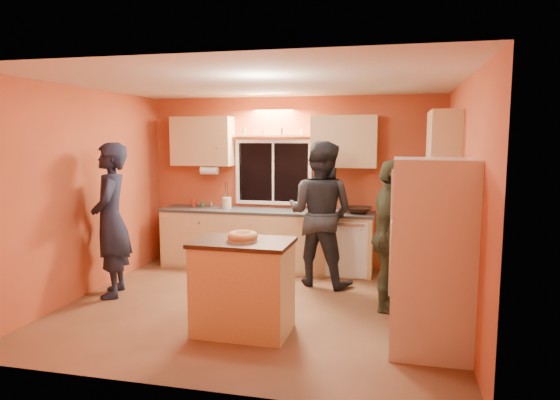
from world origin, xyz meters
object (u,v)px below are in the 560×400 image
(refrigerator, at_px, (431,257))
(island, at_px, (243,286))
(person_center, at_px, (320,214))
(person_right, at_px, (390,236))
(person_left, at_px, (111,220))

(refrigerator, height_order, island, refrigerator)
(person_center, bearing_deg, person_right, 152.03)
(person_center, distance_m, person_right, 1.26)
(refrigerator, bearing_deg, person_center, 124.99)
(refrigerator, height_order, person_right, refrigerator)
(person_left, xyz_separation_m, person_center, (2.47, 1.07, 0.01))
(refrigerator, relative_size, person_right, 1.03)
(person_left, height_order, person_center, person_center)
(island, relative_size, person_left, 0.52)
(person_center, bearing_deg, person_left, 37.98)
(person_left, bearing_deg, island, 46.06)
(refrigerator, distance_m, person_left, 3.88)
(refrigerator, distance_m, person_right, 1.10)
(refrigerator, bearing_deg, person_right, 110.72)
(person_left, bearing_deg, person_center, 91.18)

